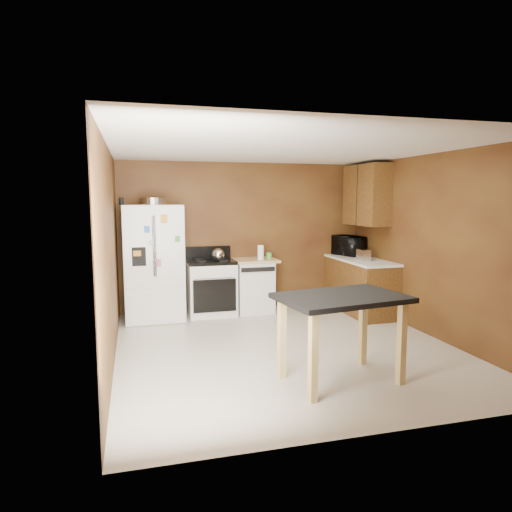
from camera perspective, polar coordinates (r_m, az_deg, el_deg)
name	(u,v)px	position (r m, az deg, el deg)	size (l,w,h in m)	color
floor	(286,347)	(5.97, 3.75, -11.33)	(4.50, 4.50, 0.00)	beige
ceiling	(287,148)	(5.69, 3.96, 13.28)	(4.50, 4.50, 0.00)	white
wall_back	(244,236)	(7.85, -1.47, 2.48)	(4.20, 4.20, 0.00)	brown
wall_front	(381,282)	(3.66, 15.31, -3.19)	(4.20, 4.20, 0.00)	brown
wall_left	(110,256)	(5.40, -17.74, 0.00)	(4.50, 4.50, 0.00)	brown
wall_right	(432,246)	(6.68, 21.17, 1.17)	(4.50, 4.50, 0.00)	brown
roasting_pan	(154,201)	(7.28, -12.67, 6.71)	(0.44, 0.44, 0.11)	silver
pen_cup	(121,201)	(7.09, -16.48, 6.58)	(0.07, 0.07, 0.11)	black
kettle	(218,255)	(7.32, -4.76, 0.17)	(0.21, 0.21, 0.21)	silver
paper_towel	(261,253)	(7.52, 0.58, 0.44)	(0.10, 0.10, 0.24)	white
green_canister	(269,255)	(7.71, 1.64, 0.07)	(0.09, 0.09, 0.10)	green
toaster	(364,255)	(7.58, 13.30, 0.13)	(0.15, 0.24, 0.18)	silver
microwave	(349,246)	(8.21, 11.51, 1.19)	(0.57, 0.38, 0.31)	black
refrigerator	(154,263)	(7.29, -12.66, -0.82)	(0.90, 0.80, 1.80)	white
gas_range	(211,287)	(7.51, -5.62, -3.83)	(0.76, 0.68, 1.10)	white
dishwasher	(253,285)	(7.69, -0.34, -3.62)	(0.78, 0.63, 0.89)	white
right_cabinets	(362,258)	(7.82, 13.11, -0.25)	(0.63, 1.58, 2.45)	brown
island	(341,308)	(4.79, 10.63, -6.47)	(1.38, 1.02, 0.91)	black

